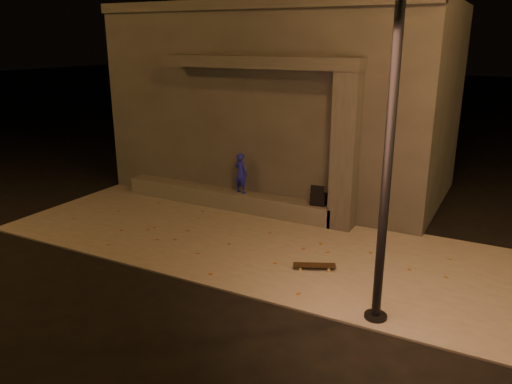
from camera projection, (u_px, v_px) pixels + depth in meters
The scene contains 10 objects.
ground at pixel (191, 277), 9.43m from camera, with size 120.00×120.00×0.00m, color black.
sidewalk at pixel (243, 240), 11.11m from camera, with size 11.00×4.40×0.04m, color #656059.
building at pixel (288, 99), 14.59m from camera, with size 9.00×5.10×5.22m.
ledge at pixel (226, 198), 13.19m from camera, with size 6.00×0.55×0.45m, color #53514B.
column at pixel (345, 153), 11.29m from camera, with size 0.55×0.55×3.60m, color #373532.
canopy at pixel (261, 62), 11.75m from camera, with size 5.00×0.70×0.28m, color #373532.
skateboarder at pixel (241, 173), 12.76m from camera, with size 0.38×0.25×1.04m, color #18199C.
backpack at pixel (319, 198), 11.90m from camera, with size 0.37×0.26×0.51m.
skateboard at pixel (314, 265), 9.63m from camera, with size 0.83×0.54×0.09m.
street_lamp_0 at pixel (397, 43), 6.73m from camera, with size 0.36×0.36×7.51m.
Camera 1 is at (5.11, -6.95, 4.31)m, focal length 35.00 mm.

